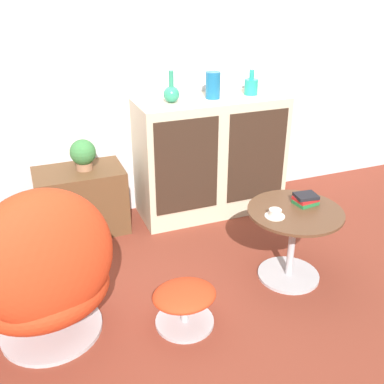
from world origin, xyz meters
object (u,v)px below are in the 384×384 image
at_px(ottoman, 184,300).
at_px(vase_inner_left, 213,85).
at_px(potted_plant, 83,154).
at_px(vase_inner_right, 251,86).
at_px(sideboard, 210,157).
at_px(vase_leftmost, 171,93).
at_px(egg_chair, 45,276).
at_px(teacup, 275,214).
at_px(book_stack, 306,199).
at_px(tv_console, 82,201).
at_px(coffee_table, 293,235).

xyz_separation_m(ottoman, vase_inner_left, (0.70, 1.24, 0.89)).
xyz_separation_m(ottoman, potted_plant, (-0.31, 1.28, 0.47)).
height_order(vase_inner_left, vase_inner_right, vase_inner_left).
bearing_deg(ottoman, sideboard, 60.87).
distance_m(ottoman, vase_leftmost, 1.56).
bearing_deg(vase_inner_left, egg_chair, -142.32).
relative_size(egg_chair, ottoman, 2.56).
height_order(sideboard, vase_inner_right, vase_inner_right).
bearing_deg(egg_chair, vase_leftmost, 45.35).
distance_m(sideboard, vase_inner_left, 0.58).
bearing_deg(teacup, vase_inner_left, 86.73).
relative_size(sideboard, ottoman, 3.22).
relative_size(sideboard, vase_leftmost, 5.08).
height_order(ottoman, potted_plant, potted_plant).
bearing_deg(vase_leftmost, teacup, -76.14).
relative_size(vase_leftmost, vase_inner_right, 1.21).
bearing_deg(book_stack, egg_chair, -177.69).
bearing_deg(vase_leftmost, tv_console, 177.36).
bearing_deg(coffee_table, tv_console, 136.43).
xyz_separation_m(potted_plant, teacup, (0.95, -1.13, -0.11)).
distance_m(tv_console, potted_plant, 0.38).
bearing_deg(potted_plant, tv_console, -179.46).
bearing_deg(ottoman, vase_inner_left, 60.56).
bearing_deg(sideboard, vase_inner_left, 19.59).
height_order(coffee_table, teacup, teacup).
bearing_deg(vase_inner_right, ottoman, -129.65).
xyz_separation_m(teacup, book_stack, (0.27, 0.08, 0.01)).
height_order(teacup, book_stack, book_stack).
distance_m(vase_inner_left, vase_inner_right, 0.33).
xyz_separation_m(vase_leftmost, vase_inner_right, (0.66, 0.00, -0.00)).
xyz_separation_m(tv_console, ottoman, (0.36, -1.28, -0.09)).
xyz_separation_m(sideboard, ottoman, (-0.69, -1.24, -0.32)).
relative_size(tv_console, vase_inner_left, 3.29).
height_order(sideboard, potted_plant, sideboard).
bearing_deg(book_stack, coffee_table, -153.49).
height_order(vase_inner_left, book_stack, vase_inner_left).
bearing_deg(potted_plant, vase_inner_right, -1.46).
xyz_separation_m(sideboard, vase_inner_left, (0.01, 0.00, 0.58)).
bearing_deg(egg_chair, teacup, -0.46).
bearing_deg(sideboard, egg_chair, -142.20).
distance_m(egg_chair, book_stack, 1.62).
height_order(vase_inner_left, teacup, vase_inner_left).
relative_size(vase_leftmost, vase_inner_left, 1.16).
relative_size(tv_console, teacup, 5.37).
relative_size(potted_plant, teacup, 1.88).
relative_size(coffee_table, teacup, 4.87).
distance_m(vase_inner_left, book_stack, 1.17).
relative_size(vase_inner_right, book_stack, 1.30).
xyz_separation_m(coffee_table, book_stack, (0.11, 0.05, 0.21)).
relative_size(egg_chair, teacup, 7.65).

